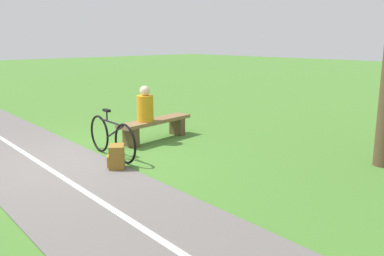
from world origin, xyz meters
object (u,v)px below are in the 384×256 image
bench (155,125)px  bicycle (112,137)px  backpack (117,157)px  person_seated (145,106)px

bench → bicycle: bearing=12.1°
bench → backpack: 2.19m
person_seated → backpack: person_seated is taller
bicycle → backpack: (0.34, 0.69, -0.19)m
person_seated → bicycle: 1.34m
bench → person_seated: bearing=-0.0°
bench → bicycle: size_ratio=1.11×
bench → person_seated: (0.30, 0.04, 0.49)m
backpack → bench: bearing=-146.3°
bench → bicycle: 1.57m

